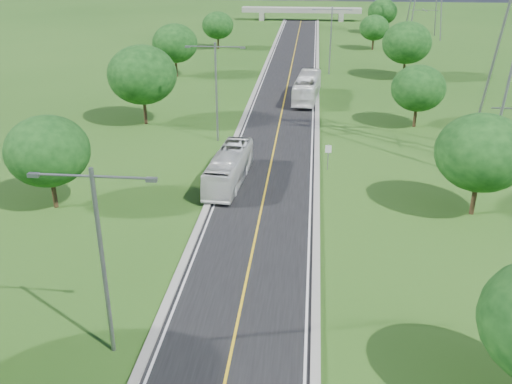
% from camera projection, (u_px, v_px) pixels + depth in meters
% --- Properties ---
extents(ground, '(260.00, 260.00, 0.00)m').
position_uv_depth(ground, '(284.00, 104.00, 72.13)').
color(ground, '#214814').
rests_on(ground, ground).
extents(road, '(8.00, 150.00, 0.06)m').
position_uv_depth(road, '(286.00, 92.00, 77.57)').
color(road, black).
rests_on(road, ground).
extents(curb_left, '(0.50, 150.00, 0.22)m').
position_uv_depth(curb_left, '(255.00, 91.00, 77.93)').
color(curb_left, gray).
rests_on(curb_left, ground).
extents(curb_right, '(0.50, 150.00, 0.22)m').
position_uv_depth(curb_right, '(317.00, 92.00, 77.15)').
color(curb_right, gray).
rests_on(curb_right, ground).
extents(speed_limit_sign, '(0.55, 0.09, 2.40)m').
position_uv_depth(speed_limit_sign, '(328.00, 153.00, 51.01)').
color(speed_limit_sign, slate).
rests_on(speed_limit_sign, ground).
extents(overpass, '(30.00, 3.00, 3.20)m').
position_uv_depth(overpass, '(301.00, 11.00, 143.83)').
color(overpass, gray).
rests_on(overpass, ground).
extents(streetlight_near_left, '(5.90, 0.25, 10.00)m').
position_uv_depth(streetlight_near_left, '(101.00, 248.00, 26.65)').
color(streetlight_near_left, slate).
rests_on(streetlight_near_left, ground).
extents(streetlight_mid_left, '(5.90, 0.25, 10.00)m').
position_uv_depth(streetlight_mid_left, '(216.00, 84.00, 56.63)').
color(streetlight_mid_left, slate).
rests_on(streetlight_mid_left, ground).
extents(streetlight_far_right, '(5.90, 0.25, 10.00)m').
position_uv_depth(streetlight_far_right, '(331.00, 35.00, 85.52)').
color(streetlight_far_right, slate).
rests_on(streetlight_far_right, ground).
extents(tree_lb, '(6.30, 6.30, 7.33)m').
position_uv_depth(tree_lb, '(48.00, 151.00, 42.62)').
color(tree_lb, black).
rests_on(tree_lb, ground).
extents(tree_lc, '(7.56, 7.56, 8.79)m').
position_uv_depth(tree_lc, '(142.00, 75.00, 62.14)').
color(tree_lc, black).
rests_on(tree_lc, ground).
extents(tree_ld, '(6.72, 6.72, 7.82)m').
position_uv_depth(tree_ld, '(175.00, 43.00, 84.38)').
color(tree_ld, black).
rests_on(tree_ld, ground).
extents(tree_le, '(5.88, 5.88, 6.84)m').
position_uv_depth(tree_le, '(218.00, 25.00, 106.21)').
color(tree_le, black).
rests_on(tree_le, ground).
extents(tree_rb, '(6.72, 6.72, 7.82)m').
position_uv_depth(tree_rb, '(482.00, 153.00, 41.40)').
color(tree_rb, black).
rests_on(tree_rb, ground).
extents(tree_rc, '(5.88, 5.88, 6.84)m').
position_uv_depth(tree_rc, '(418.00, 88.00, 61.73)').
color(tree_rc, black).
rests_on(tree_rc, ground).
extents(tree_rd, '(7.14, 7.14, 8.30)m').
position_uv_depth(tree_rd, '(407.00, 43.00, 82.98)').
color(tree_rd, black).
rests_on(tree_rd, ground).
extents(tree_re, '(5.46, 5.46, 6.35)m').
position_uv_depth(tree_re, '(374.00, 28.00, 105.51)').
color(tree_re, black).
rests_on(tree_re, ground).
extents(tree_rf, '(6.30, 6.30, 7.33)m').
position_uv_depth(tree_rf, '(383.00, 12.00, 123.11)').
color(tree_rf, black).
rests_on(tree_rf, ground).
extents(bus_outbound, '(3.57, 11.58, 3.18)m').
position_uv_depth(bus_outbound, '(307.00, 88.00, 73.14)').
color(bus_outbound, white).
rests_on(bus_outbound, road).
extents(bus_inbound, '(3.10, 10.16, 2.79)m').
position_uv_depth(bus_inbound, '(229.00, 168.00, 48.19)').
color(bus_inbound, silver).
rests_on(bus_inbound, road).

